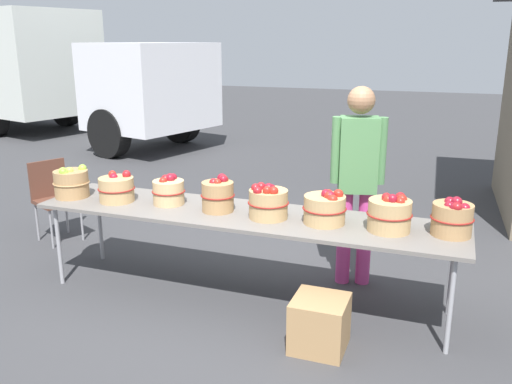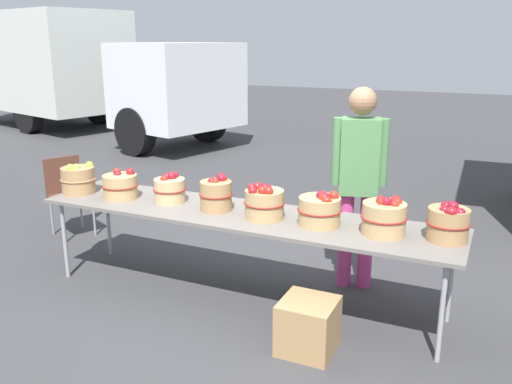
# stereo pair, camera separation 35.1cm
# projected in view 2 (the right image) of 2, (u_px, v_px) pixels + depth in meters

# --- Properties ---
(ground_plane) EXTENTS (40.00, 40.00, 0.00)m
(ground_plane) POSITION_uv_depth(u_px,v_px,m) (241.00, 297.00, 4.60)
(ground_plane) COLOR #38383A
(market_table) EXTENTS (3.50, 0.76, 0.75)m
(market_table) POSITION_uv_depth(u_px,v_px,m) (241.00, 217.00, 4.40)
(market_table) COLOR slate
(market_table) RESTS_ON ground
(apple_basket_green_0) EXTENTS (0.32, 0.32, 0.28)m
(apple_basket_green_0) POSITION_uv_depth(u_px,v_px,m) (78.00, 179.00, 4.94)
(apple_basket_green_0) COLOR #A87F51
(apple_basket_green_0) RESTS_ON market_table
(apple_basket_red_0) EXTENTS (0.32, 0.32, 0.27)m
(apple_basket_red_0) POSITION_uv_depth(u_px,v_px,m) (120.00, 186.00, 4.78)
(apple_basket_red_0) COLOR tan
(apple_basket_red_0) RESTS_ON market_table
(apple_basket_red_1) EXTENTS (0.29, 0.29, 0.26)m
(apple_basket_red_1) POSITION_uv_depth(u_px,v_px,m) (170.00, 189.00, 4.67)
(apple_basket_red_1) COLOR tan
(apple_basket_red_1) RESTS_ON market_table
(apple_basket_red_2) EXTENTS (0.28, 0.28, 0.30)m
(apple_basket_red_2) POSITION_uv_depth(u_px,v_px,m) (216.00, 194.00, 4.44)
(apple_basket_red_2) COLOR #A87F51
(apple_basket_red_2) RESTS_ON market_table
(apple_basket_red_3) EXTENTS (0.33, 0.33, 0.28)m
(apple_basket_red_3) POSITION_uv_depth(u_px,v_px,m) (264.00, 203.00, 4.24)
(apple_basket_red_3) COLOR tan
(apple_basket_red_3) RESTS_ON market_table
(apple_basket_red_4) EXTENTS (0.34, 0.34, 0.27)m
(apple_basket_red_4) POSITION_uv_depth(u_px,v_px,m) (320.00, 210.00, 4.08)
(apple_basket_red_4) COLOR tan
(apple_basket_red_4) RESTS_ON market_table
(apple_basket_red_5) EXTENTS (0.33, 0.33, 0.29)m
(apple_basket_red_5) POSITION_uv_depth(u_px,v_px,m) (384.00, 217.00, 3.89)
(apple_basket_red_5) COLOR tan
(apple_basket_red_5) RESTS_ON market_table
(apple_basket_red_6) EXTENTS (0.30, 0.30, 0.29)m
(apple_basket_red_6) POSITION_uv_depth(u_px,v_px,m) (448.00, 223.00, 3.76)
(apple_basket_red_6) COLOR #A87F51
(apple_basket_red_6) RESTS_ON market_table
(vendor_adult) EXTENTS (0.45, 0.30, 1.74)m
(vendor_adult) POSITION_uv_depth(u_px,v_px,m) (359.00, 173.00, 4.54)
(vendor_adult) COLOR #CC3F8C
(vendor_adult) RESTS_ON ground
(box_truck) EXTENTS (7.99, 4.10, 2.75)m
(box_truck) POSITION_uv_depth(u_px,v_px,m) (73.00, 67.00, 12.66)
(box_truck) COLOR silver
(box_truck) RESTS_ON ground
(folding_chair) EXTENTS (0.53, 0.53, 0.86)m
(folding_chair) POSITION_uv_depth(u_px,v_px,m) (68.00, 190.00, 5.98)
(folding_chair) COLOR brown
(folding_chair) RESTS_ON ground
(produce_crate) EXTENTS (0.38, 0.38, 0.38)m
(produce_crate) POSITION_uv_depth(u_px,v_px,m) (308.00, 326.00, 3.77)
(produce_crate) COLOR #A87F51
(produce_crate) RESTS_ON ground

